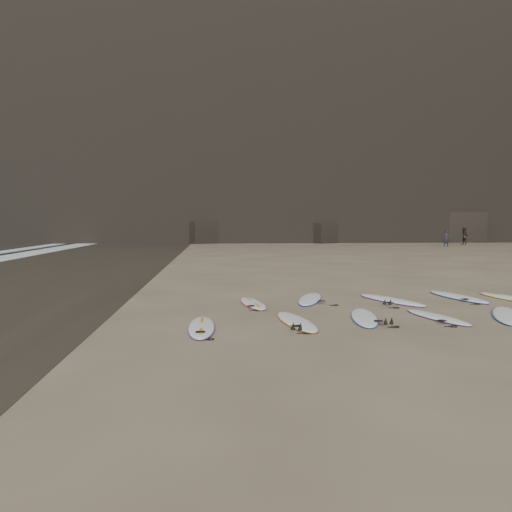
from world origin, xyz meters
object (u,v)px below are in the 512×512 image
(surfboard_8, at_px, (458,297))
(surfboard_3, at_px, (437,317))
(surfboard_0, at_px, (202,327))
(surfboard_6, at_px, (310,299))
(surfboard_2, at_px, (364,317))
(surfboard_9, at_px, (509,298))
(surfboard_1, at_px, (296,321))
(surfboard_4, at_px, (507,315))
(surfboard_5, at_px, (253,303))
(person_b, at_px, (464,236))
(surfboard_7, at_px, (391,300))
(person_a, at_px, (446,238))

(surfboard_8, bearing_deg, surfboard_3, -135.24)
(surfboard_0, height_order, surfboard_8, surfboard_8)
(surfboard_0, distance_m, surfboard_6, 5.19)
(surfboard_2, relative_size, surfboard_9, 1.03)
(surfboard_9, bearing_deg, surfboard_8, 155.32)
(surfboard_1, height_order, surfboard_3, surfboard_1)
(surfboard_4, distance_m, surfboard_5, 6.99)
(surfboard_9, relative_size, person_b, 1.35)
(surfboard_7, bearing_deg, surfboard_0, -172.95)
(person_a, relative_size, person_b, 0.93)
(surfboard_3, xyz_separation_m, person_b, (20.80, 39.09, 0.89))
(person_a, distance_m, person_b, 5.61)
(surfboard_1, bearing_deg, surfboard_9, 14.68)
(surfboard_9, xyz_separation_m, person_a, (13.14, 32.10, 0.82))
(surfboard_9, bearing_deg, surfboard_7, 169.24)
(surfboard_5, height_order, surfboard_9, surfboard_9)
(surfboard_7, xyz_separation_m, surfboard_8, (2.41, 0.48, 0.00))
(surfboard_5, relative_size, surfboard_6, 0.88)
(surfboard_9, relative_size, person_a, 1.45)
(surfboard_0, relative_size, surfboard_5, 1.07)
(surfboard_9, bearing_deg, surfboard_5, 169.92)
(surfboard_6, relative_size, surfboard_7, 0.96)
(surfboard_0, height_order, surfboard_4, surfboard_4)
(surfboard_3, xyz_separation_m, surfboard_4, (1.93, 0.08, 0.01))
(surfboard_8, height_order, surfboard_9, surfboard_8)
(surfboard_4, xyz_separation_m, surfboard_6, (-4.67, 3.14, -0.00))
(surfboard_3, bearing_deg, surfboard_6, 114.59)
(surfboard_0, distance_m, person_a, 42.55)
(surfboard_4, bearing_deg, person_a, 93.22)
(surfboard_3, relative_size, person_b, 1.25)
(surfboard_6, height_order, surfboard_8, surfboard_8)
(surfboard_3, bearing_deg, surfboard_9, 22.45)
(surfboard_9, bearing_deg, surfboard_1, -169.60)
(surfboard_8, bearing_deg, surfboard_7, 179.64)
(surfboard_2, bearing_deg, surfboard_8, 49.06)
(surfboard_1, xyz_separation_m, surfboard_9, (7.50, 3.23, -0.00))
(surfboard_3, relative_size, surfboard_8, 0.84)
(surfboard_4, xyz_separation_m, surfboard_5, (-6.54, 2.46, -0.01))
(surfboard_1, height_order, surfboard_5, surfboard_1)
(person_a, xyz_separation_m, person_b, (3.90, 4.04, 0.07))
(surfboard_1, bearing_deg, surfboard_4, -5.01)
(surfboard_5, bearing_deg, surfboard_3, -37.79)
(surfboard_1, distance_m, surfboard_9, 8.17)
(surfboard_1, distance_m, surfboard_2, 1.88)
(surfboard_8, bearing_deg, surfboard_6, 169.16)
(surfboard_5, xyz_separation_m, surfboard_8, (6.80, 0.74, 0.01))
(surfboard_2, distance_m, surfboard_3, 1.91)
(surfboard_2, xyz_separation_m, surfboard_6, (-0.83, 3.11, 0.00))
(surfboard_2, height_order, surfboard_4, surfboard_4)
(surfboard_2, distance_m, surfboard_7, 3.17)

